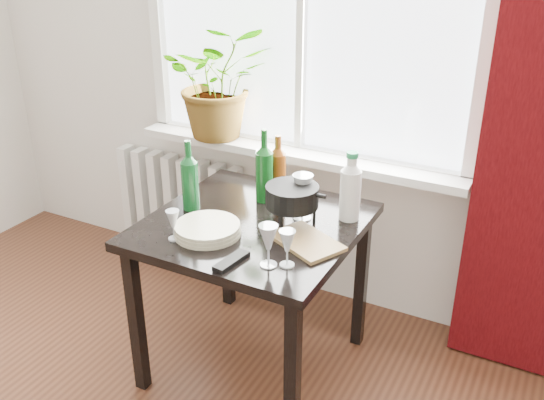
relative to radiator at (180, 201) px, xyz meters
The scene contains 17 objects.
windowsill 0.87m from the radiator, ahead, with size 1.72×0.20×0.04m.
radiator is the anchor object (origin of this frame).
table 1.09m from the radiator, 36.54° to the right, with size 0.85×0.85×0.74m.
potted_plant 0.82m from the radiator, ahead, with size 0.52×0.45×0.58m, color #236C1C.
wine_bottle_left 0.99m from the radiator, 49.50° to the right, with size 0.07×0.07×0.31m, color #0D461B, non-canonical shape.
wine_bottle_right 1.04m from the radiator, 28.12° to the right, with size 0.08×0.08×0.33m, color #0C4214, non-canonical shape.
bottle_amber 1.03m from the radiator, 23.34° to the right, with size 0.07×0.07×0.30m, color #6D330C, non-canonical shape.
cleaning_bottle 1.36m from the radiator, 19.36° to the right, with size 0.09×0.09×0.30m, color silver, non-canonical shape.
wineglass_front_right 1.47m from the radiator, 40.33° to the right, with size 0.07×0.07×0.17m, color #B1B5BE, non-canonical shape.
wineglass_far_right 1.49m from the radiator, 37.84° to the right, with size 0.06×0.06×0.15m, color silver, non-canonical shape.
wineglass_back_center 1.23m from the radiator, 26.61° to the right, with size 0.09×0.09×0.20m, color silver, non-canonical shape.
wineglass_back_left 0.87m from the radiator, 20.82° to the right, with size 0.07×0.07×0.17m, color #B4B8C2, non-canonical shape.
wineglass_front_left 1.19m from the radiator, 54.38° to the right, with size 0.05×0.05×0.13m, color #B1B5BE, non-canonical shape.
plate_stack 1.16m from the radiator, 47.52° to the right, with size 0.27×0.27×0.04m, color beige.
fondue_pot 1.23m from the radiator, 29.77° to the right, with size 0.25×0.22×0.17m, color black, non-canonical shape.
tv_remote 1.39m from the radiator, 45.43° to the right, with size 0.05×0.16×0.02m, color black.
cutting_board 1.37m from the radiator, 31.80° to the right, with size 0.28×0.18×0.02m, color olive.
Camera 1 is at (1.21, -0.39, 1.90)m, focal length 40.00 mm.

